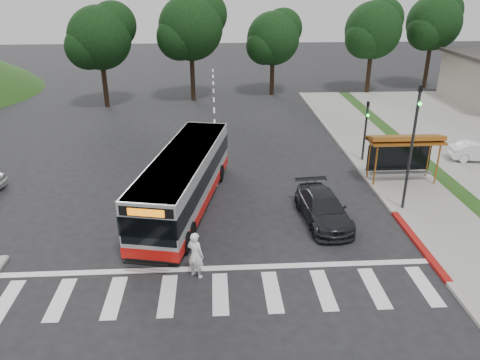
{
  "coord_description": "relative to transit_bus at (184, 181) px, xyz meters",
  "views": [
    {
      "loc": [
        -0.12,
        -19.68,
        11.08
      ],
      "look_at": [
        1.18,
        2.17,
        1.6
      ],
      "focal_mm": 35.0,
      "sensor_mm": 36.0,
      "label": 1
    }
  ],
  "objects": [
    {
      "name": "pedestrian",
      "position": [
        0.73,
        -6.3,
        -0.47
      ],
      "size": [
        0.87,
        0.8,
        2.0
      ],
      "primitive_type": "imported",
      "rotation": [
        0.0,
        0.0,
        2.55
      ],
      "color": "white",
      "rests_on": "ground"
    },
    {
      "name": "ground",
      "position": [
        1.67,
        -2.49,
        -1.47
      ],
      "size": [
        140.0,
        140.0,
        0.0
      ],
      "primitive_type": "plane",
      "color": "black",
      "rests_on": "ground"
    },
    {
      "name": "tree_north_a",
      "position": [
        -0.25,
        23.58,
        5.45
      ],
      "size": [
        6.6,
        6.15,
        10.17
      ],
      "color": "black",
      "rests_on": "ground"
    },
    {
      "name": "tree_ne_b",
      "position": [
        24.74,
        27.57,
        5.45
      ],
      "size": [
        6.16,
        5.74,
        10.02
      ],
      "color": "black",
      "rests_on": "ground"
    },
    {
      "name": "tree_ne_a",
      "position": [
        17.74,
        25.57,
        4.92
      ],
      "size": [
        6.16,
        5.74,
        9.3
      ],
      "color": "black",
      "rests_on": "parking_lot"
    },
    {
      "name": "crosswalk_ladder",
      "position": [
        1.67,
        -7.49,
        -1.46
      ],
      "size": [
        18.0,
        2.6,
        0.01
      ],
      "primitive_type": "cube",
      "color": "silver",
      "rests_on": "ground"
    },
    {
      "name": "curb_east_red",
      "position": [
        10.67,
        -4.49,
        -1.39
      ],
      "size": [
        0.32,
        6.0,
        0.15
      ],
      "primitive_type": "cube",
      "color": "maroon",
      "rests_on": "ground"
    },
    {
      "name": "parked_car_1",
      "position": [
        18.8,
        5.47,
        -0.76
      ],
      "size": [
        3.87,
        1.8,
        1.23
      ],
      "primitive_type": "imported",
      "rotation": [
        0.0,
        0.0,
        1.43
      ],
      "color": "white",
      "rests_on": "parking_lot"
    },
    {
      "name": "traffic_signal_ne_short",
      "position": [
        11.27,
        6.0,
        1.01
      ],
      "size": [
        0.18,
        0.37,
        4.0
      ],
      "color": "black",
      "rests_on": "ground"
    },
    {
      "name": "curb_east",
      "position": [
        10.67,
        5.51,
        -1.39
      ],
      "size": [
        0.3,
        40.0,
        0.15
      ],
      "primitive_type": "cube",
      "color": "#9E9991",
      "rests_on": "ground"
    },
    {
      "name": "transit_bus",
      "position": [
        0.0,
        0.0,
        0.0
      ],
      "size": [
        4.78,
        11.64,
        2.94
      ],
      "primitive_type": null,
      "rotation": [
        0.0,
        0.0,
        -0.21
      ],
      "color": "#BBBDC0",
      "rests_on": "ground"
    },
    {
      "name": "tree_north_c",
      "position": [
        -8.26,
        21.57,
        4.82
      ],
      "size": [
        6.16,
        5.74,
        9.3
      ],
      "color": "black",
      "rests_on": "ground"
    },
    {
      "name": "dark_sedan",
      "position": [
        6.83,
        -1.99,
        -0.76
      ],
      "size": [
        2.38,
        5.03,
        1.42
      ],
      "primitive_type": "imported",
      "rotation": [
        0.0,
        0.0,
        0.08
      ],
      "color": "black",
      "rests_on": "ground"
    },
    {
      "name": "traffic_signal_ne_tall",
      "position": [
        11.27,
        -1.0,
        2.41
      ],
      "size": [
        0.18,
        0.37,
        6.5
      ],
      "color": "black",
      "rests_on": "ground"
    },
    {
      "name": "tree_north_b",
      "position": [
        7.74,
        25.57,
        4.19
      ],
      "size": [
        5.72,
        5.33,
        8.43
      ],
      "color": "black",
      "rests_on": "ground"
    },
    {
      "name": "bus_shelter",
      "position": [
        12.47,
        2.61,
        0.88
      ],
      "size": [
        4.2,
        1.6,
        2.86
      ],
      "color": "#9F591A",
      "rests_on": "sidewalk_east"
    },
    {
      "name": "sidewalk_east",
      "position": [
        12.67,
        5.51,
        -1.41
      ],
      "size": [
        4.0,
        40.0,
        0.12
      ],
      "primitive_type": "cube",
      "color": "gray",
      "rests_on": "ground"
    }
  ]
}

